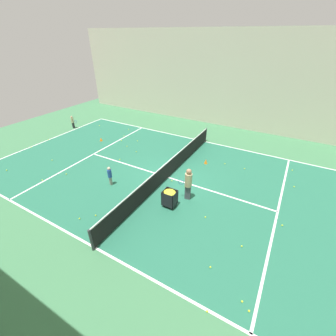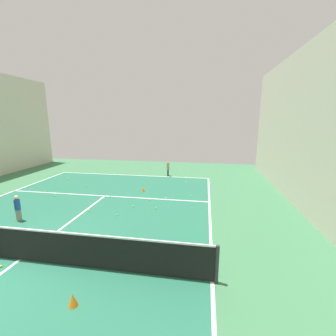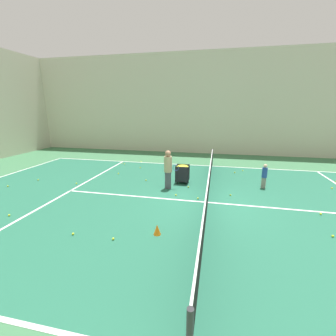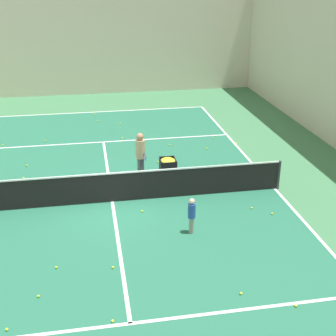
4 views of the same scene
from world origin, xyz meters
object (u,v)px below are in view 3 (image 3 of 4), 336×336
(child_midcourt, at_px, (264,174))
(tennis_net, at_px, (208,189))
(ball_cart, at_px, (183,170))
(training_cone_0, at_px, (157,230))
(coach_at_net, at_px, (168,167))

(child_midcourt, bearing_deg, tennis_net, 67.01)
(ball_cart, height_order, training_cone_0, ball_cart)
(training_cone_0, bearing_deg, tennis_net, -26.76)
(coach_at_net, height_order, child_midcourt, coach_at_net)
(tennis_net, relative_size, child_midcourt, 10.56)
(ball_cart, relative_size, training_cone_0, 2.87)
(tennis_net, relative_size, ball_cart, 13.26)
(coach_at_net, height_order, ball_cart, coach_at_net)
(ball_cart, bearing_deg, child_midcourt, -89.29)
(child_midcourt, relative_size, training_cone_0, 3.61)
(coach_at_net, distance_m, ball_cart, 1.15)
(coach_at_net, relative_size, ball_cart, 1.96)
(coach_at_net, bearing_deg, training_cone_0, -94.26)
(tennis_net, xyz_separation_m, ball_cart, (2.18, 1.34, 0.09))
(tennis_net, xyz_separation_m, training_cone_0, (-2.66, 1.34, -0.40))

